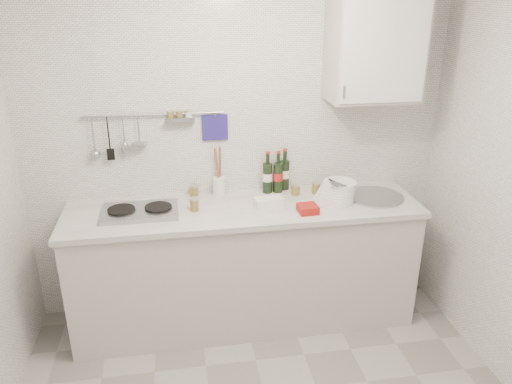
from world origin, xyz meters
TOP-DOWN VIEW (x-y plane):
  - back_wall at (0.00, 1.40)m, footprint 3.00×0.02m
  - counter at (0.01, 1.10)m, footprint 2.44×0.64m
  - wall_rail at (-0.60, 1.37)m, footprint 0.98×0.09m
  - wall_cabinet at (0.90, 1.22)m, footprint 0.60×0.38m
  - plate_stack_hob at (-0.69, 1.14)m, footprint 0.29×0.29m
  - plate_stack_sink at (0.66, 1.10)m, footprint 0.31×0.29m
  - wine_bottles at (0.28, 1.34)m, footprint 0.21×0.12m
  - butter_dish at (0.17, 1.08)m, footprint 0.21×0.14m
  - strawberry_punnet at (0.41, 0.93)m, footprint 0.13×0.13m
  - utensil_crock at (-0.15, 1.33)m, footprint 0.09×0.09m
  - jar_a at (-0.33, 1.35)m, footprint 0.06×0.06m
  - jar_b at (0.40, 1.25)m, footprint 0.07×0.07m
  - jar_c at (0.55, 1.25)m, footprint 0.07×0.07m
  - jar_d at (-0.34, 1.09)m, footprint 0.06×0.06m

SIDE VIEW (x-z plane):
  - counter at x=0.01m, z-range -0.05..0.92m
  - plate_stack_hob at x=-0.69m, z-range 0.92..0.95m
  - strawberry_punnet at x=0.41m, z-range 0.92..0.97m
  - butter_dish at x=0.17m, z-range 0.92..0.98m
  - jar_b at x=0.40m, z-range 0.92..1.00m
  - jar_a at x=-0.33m, z-range 0.92..1.00m
  - jar_c at x=0.55m, z-range 0.92..1.00m
  - jar_d at x=-0.34m, z-range 0.92..1.01m
  - plate_stack_sink at x=0.66m, z-range 0.91..1.05m
  - utensil_crock at x=-0.15m, z-range 0.82..1.19m
  - wine_bottles at x=0.28m, z-range 0.92..1.23m
  - back_wall at x=0.00m, z-range 0.00..2.50m
  - wall_rail at x=-0.60m, z-range 1.26..1.60m
  - wall_cabinet at x=0.90m, z-range 1.60..2.30m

